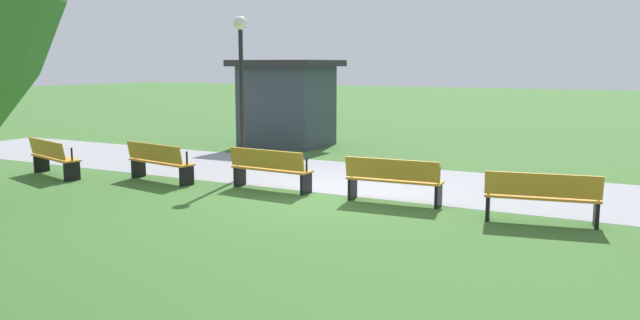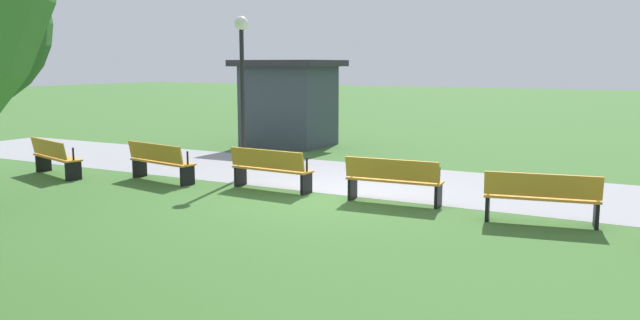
{
  "view_description": "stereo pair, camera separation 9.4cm",
  "coord_description": "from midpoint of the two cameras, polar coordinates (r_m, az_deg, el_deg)",
  "views": [
    {
      "loc": [
        5.72,
        -11.36,
        2.67
      ],
      "look_at": [
        -0.0,
        -0.48,
        0.8
      ],
      "focal_mm": 35.67,
      "sensor_mm": 36.0,
      "label": 1
    },
    {
      "loc": [
        5.8,
        -11.31,
        2.67
      ],
      "look_at": [
        -0.0,
        -0.48,
        0.8
      ],
      "focal_mm": 35.67,
      "sensor_mm": 36.0,
      "label": 2
    }
  ],
  "objects": [
    {
      "name": "bench_2",
      "position": [
        13.49,
        -4.72,
        -0.74
      ],
      "size": [
        1.87,
        0.58,
        0.89
      ],
      "rotation": [
        0.0,
        0.0,
        -0.06
      ],
      "color": "orange",
      "rests_on": "ground"
    },
    {
      "name": "lamp_post",
      "position": [
        14.9,
        -7.28,
        8.42
      ],
      "size": [
        0.32,
        0.32,
        3.74
      ],
      "color": "black",
      "rests_on": "ground"
    },
    {
      "name": "path_paving",
      "position": [
        14.89,
        4.5,
        -1.7
      ],
      "size": [
        28.7,
        4.02,
        0.01
      ],
      "primitive_type": "cube",
      "color": "#939399",
      "rests_on": "ground"
    },
    {
      "name": "bench_0",
      "position": [
        16.41,
        -23.02,
        0.27
      ],
      "size": [
        1.91,
        0.99,
        0.89
      ],
      "rotation": [
        0.0,
        0.0,
        -0.3
      ],
      "color": "orange",
      "rests_on": "ground"
    },
    {
      "name": "ground_plane",
      "position": [
        12.99,
        0.78,
        -3.21
      ],
      "size": [
        120.0,
        120.0,
        0.0
      ],
      "primitive_type": "plane",
      "color": "#3D6B2D"
    },
    {
      "name": "bench_3",
      "position": [
        12.24,
        6.38,
        -1.73
      ],
      "size": [
        1.87,
        0.58,
        0.89
      ],
      "rotation": [
        0.0,
        0.0,
        0.06
      ],
      "color": "orange",
      "rests_on": "ground"
    },
    {
      "name": "bench_1",
      "position": [
        14.9,
        -14.43,
        -0.09
      ],
      "size": [
        1.9,
        0.79,
        0.89
      ],
      "rotation": [
        0.0,
        0.0,
        -0.18
      ],
      "color": "orange",
      "rests_on": "ground"
    },
    {
      "name": "kiosk",
      "position": [
        20.83,
        -3.12,
        5.23
      ],
      "size": [
        3.06,
        2.68,
        2.78
      ],
      "rotation": [
        0.0,
        0.0,
        0.0
      ],
      "color": "#38424C",
      "rests_on": "ground"
    },
    {
      "name": "bench_4",
      "position": [
        11.23,
        19.04,
        -3.09
      ],
      "size": [
        1.9,
        0.79,
        0.89
      ],
      "rotation": [
        0.0,
        0.0,
        0.18
      ],
      "color": "orange",
      "rests_on": "ground"
    }
  ]
}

